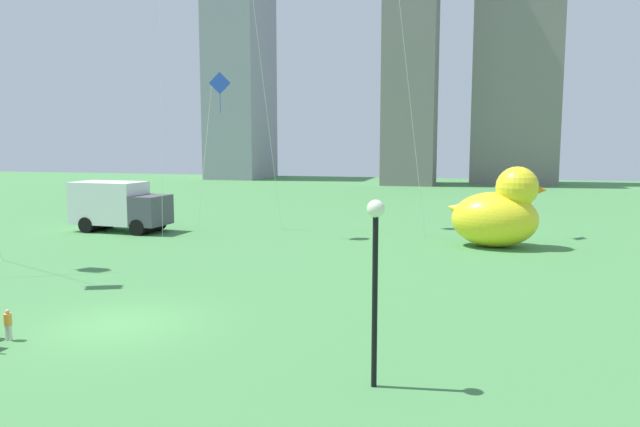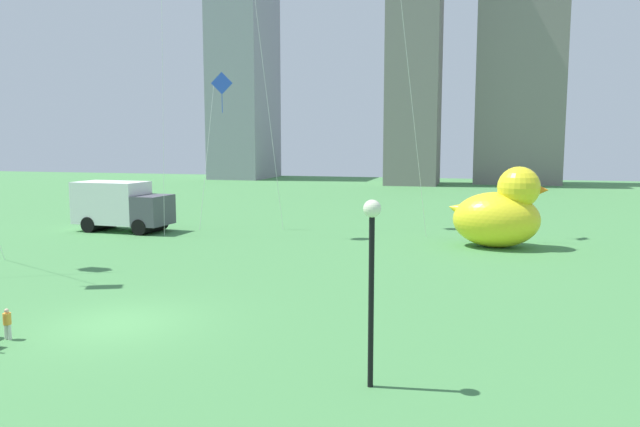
{
  "view_description": "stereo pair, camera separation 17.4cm",
  "coord_description": "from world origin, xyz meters",
  "px_view_note": "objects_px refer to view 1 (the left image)",
  "views": [
    {
      "loc": [
        9.76,
        -14.58,
        5.21
      ],
      "look_at": [
        4.25,
        6.52,
        2.55
      ],
      "focal_mm": 33.6,
      "sensor_mm": 36.0,
      "label": 1
    },
    {
      "loc": [
        9.93,
        -14.54,
        5.21
      ],
      "look_at": [
        4.25,
        6.52,
        2.55
      ],
      "focal_mm": 33.6,
      "sensor_mm": 36.0,
      "label": 2
    }
  ],
  "objects_px": {
    "box_truck": "(119,207)",
    "kite_blue": "(219,89)",
    "lamppost": "(375,256)",
    "giant_inflatable_duck": "(498,213)",
    "person_child": "(8,323)"
  },
  "relations": [
    {
      "from": "box_truck",
      "to": "kite_blue",
      "type": "height_order",
      "value": "kite_blue"
    },
    {
      "from": "kite_blue",
      "to": "lamppost",
      "type": "bearing_deg",
      "value": -58.47
    },
    {
      "from": "lamppost",
      "to": "giant_inflatable_duck",
      "type": "bearing_deg",
      "value": 80.36
    },
    {
      "from": "kite_blue",
      "to": "giant_inflatable_duck",
      "type": "bearing_deg",
      "value": -8.48
    },
    {
      "from": "giant_inflatable_duck",
      "to": "lamppost",
      "type": "bearing_deg",
      "value": -99.64
    },
    {
      "from": "person_child",
      "to": "box_truck",
      "type": "distance_m",
      "value": 19.32
    },
    {
      "from": "giant_inflatable_duck",
      "to": "box_truck",
      "type": "xyz_separation_m",
      "value": [
        -20.95,
        -0.21,
        -0.26
      ]
    },
    {
      "from": "giant_inflatable_duck",
      "to": "box_truck",
      "type": "bearing_deg",
      "value": -179.44
    },
    {
      "from": "person_child",
      "to": "lamppost",
      "type": "distance_m",
      "value": 10.06
    },
    {
      "from": "lamppost",
      "to": "person_child",
      "type": "bearing_deg",
      "value": 177.0
    },
    {
      "from": "box_truck",
      "to": "kite_blue",
      "type": "distance_m",
      "value": 8.92
    },
    {
      "from": "person_child",
      "to": "lamppost",
      "type": "relative_size",
      "value": 0.21
    },
    {
      "from": "person_child",
      "to": "kite_blue",
      "type": "relative_size",
      "value": 0.09
    },
    {
      "from": "person_child",
      "to": "box_truck",
      "type": "height_order",
      "value": "box_truck"
    },
    {
      "from": "lamppost",
      "to": "box_truck",
      "type": "distance_m",
      "value": 25.41
    }
  ]
}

